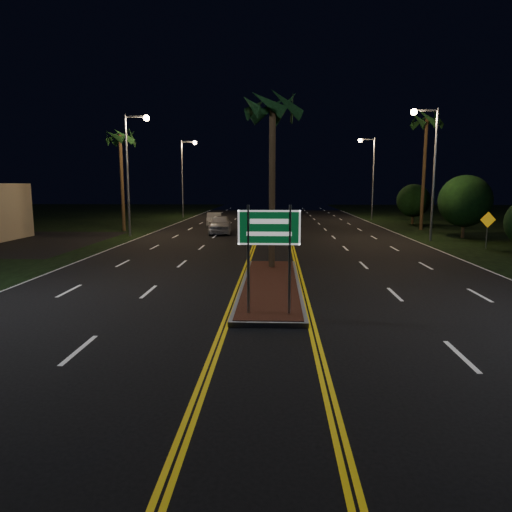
# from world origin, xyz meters

# --- Properties ---
(ground) EXTENTS (120.00, 120.00, 0.00)m
(ground) POSITION_xyz_m (0.00, 0.00, 0.00)
(ground) COLOR black
(ground) RESTS_ON ground
(median_island) EXTENTS (2.25, 10.25, 0.17)m
(median_island) POSITION_xyz_m (0.00, 7.00, 0.08)
(median_island) COLOR gray
(median_island) RESTS_ON ground
(highway_sign) EXTENTS (1.80, 0.08, 3.20)m
(highway_sign) POSITION_xyz_m (0.00, 2.80, 2.40)
(highway_sign) COLOR gray
(highway_sign) RESTS_ON ground
(streetlight_left_mid) EXTENTS (1.91, 0.44, 9.00)m
(streetlight_left_mid) POSITION_xyz_m (-10.61, 24.00, 5.66)
(streetlight_left_mid) COLOR gray
(streetlight_left_mid) RESTS_ON ground
(streetlight_left_far) EXTENTS (1.91, 0.44, 9.00)m
(streetlight_left_far) POSITION_xyz_m (-10.61, 44.00, 5.66)
(streetlight_left_far) COLOR gray
(streetlight_left_far) RESTS_ON ground
(streetlight_right_mid) EXTENTS (1.91, 0.44, 9.00)m
(streetlight_right_mid) POSITION_xyz_m (10.61, 22.00, 5.66)
(streetlight_right_mid) COLOR gray
(streetlight_right_mid) RESTS_ON ground
(streetlight_right_far) EXTENTS (1.91, 0.44, 9.00)m
(streetlight_right_far) POSITION_xyz_m (10.61, 42.00, 5.66)
(streetlight_right_far) COLOR gray
(streetlight_right_far) RESTS_ON ground
(palm_median) EXTENTS (2.40, 2.40, 8.30)m
(palm_median) POSITION_xyz_m (0.00, 10.50, 7.28)
(palm_median) COLOR #382819
(palm_median) RESTS_ON ground
(palm_left_far) EXTENTS (2.40, 2.40, 8.80)m
(palm_left_far) POSITION_xyz_m (-12.80, 28.00, 7.75)
(palm_left_far) COLOR #382819
(palm_left_far) RESTS_ON ground
(palm_right_far) EXTENTS (2.40, 2.40, 10.30)m
(palm_right_far) POSITION_xyz_m (12.80, 30.00, 9.14)
(palm_right_far) COLOR #382819
(palm_right_far) RESTS_ON ground
(shrub_mid) EXTENTS (3.78, 3.78, 4.62)m
(shrub_mid) POSITION_xyz_m (14.00, 24.00, 2.73)
(shrub_mid) COLOR #382819
(shrub_mid) RESTS_ON ground
(shrub_far) EXTENTS (3.24, 3.24, 3.96)m
(shrub_far) POSITION_xyz_m (13.80, 36.00, 2.34)
(shrub_far) COLOR #382819
(shrub_far) RESTS_ON ground
(car_near) EXTENTS (2.66, 5.39, 1.74)m
(car_near) POSITION_xyz_m (-4.34, 26.24, 0.87)
(car_near) COLOR #BABBC0
(car_near) RESTS_ON ground
(car_far) EXTENTS (2.41, 4.64, 1.48)m
(car_far) POSITION_xyz_m (-5.74, 32.97, 0.74)
(car_far) COLOR silver
(car_far) RESTS_ON ground
(warning_sign) EXTENTS (0.96, 0.13, 2.29)m
(warning_sign) POSITION_xyz_m (13.00, 17.92, 1.48)
(warning_sign) COLOR gray
(warning_sign) RESTS_ON ground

